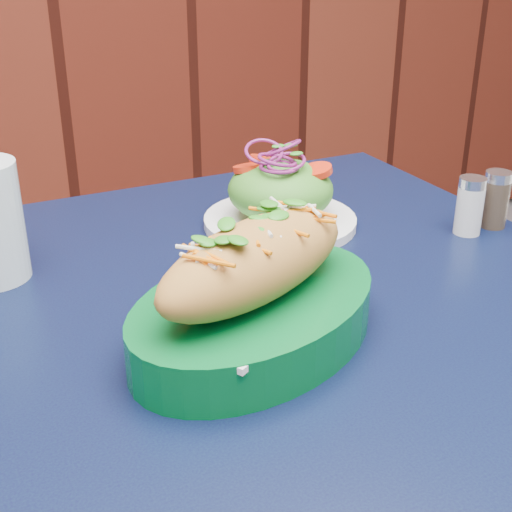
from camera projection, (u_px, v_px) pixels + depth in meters
cafe_table at (256, 375)px, 0.77m from camera, size 0.86×0.86×0.75m
banh_mi_basket at (255, 294)px, 0.65m from camera, size 0.32×0.26×0.13m
salad_plate at (280, 196)px, 0.91m from camera, size 0.20×0.20×0.11m
salt_shaker at (470, 206)px, 0.89m from camera, size 0.03×0.03×0.07m
pepper_shaker at (495, 199)px, 0.91m from camera, size 0.03×0.03×0.07m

